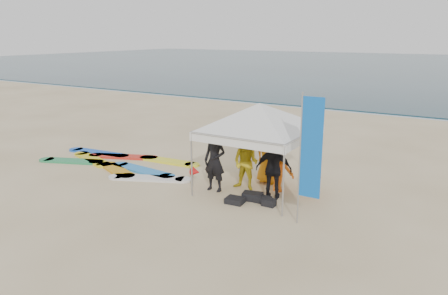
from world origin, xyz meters
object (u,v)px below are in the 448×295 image
object	(u,v)px
surfboard_spread	(120,163)
feather_flag	(310,150)
canopy_tent	(260,103)
person_black_a	(215,161)
marker_pennant	(196,172)
person_orange_a	(279,166)
person_orange_b	(268,154)
person_black_b	(274,169)
person_seated	(315,181)
person_yellow	(246,163)

from	to	relation	value
surfboard_spread	feather_flag	bearing A→B (deg)	-10.68
canopy_tent	feather_flag	xyz separation A→B (m)	(2.16, -1.62, -0.72)
person_black_a	marker_pennant	size ratio (longest dim) A/B	2.93
person_orange_a	person_orange_b	world-z (taller)	person_orange_b
person_orange_a	person_black_b	distance (m)	0.65
person_black_b	person_orange_b	xyz separation A→B (m)	(-0.72, 1.17, 0.06)
person_black_b	canopy_tent	distance (m)	1.94
person_seated	marker_pennant	bearing A→B (deg)	100.24
person_black_b	person_seated	bearing A→B (deg)	-154.60
marker_pennant	person_black_b	bearing A→B (deg)	8.87
person_black_a	person_orange_b	xyz separation A→B (m)	(1.06, 1.48, -0.00)
person_orange_a	person_black_a	bearing A→B (deg)	44.07
person_seated	person_orange_a	bearing A→B (deg)	90.98
person_seated	canopy_tent	world-z (taller)	canopy_tent
person_orange_a	surfboard_spread	size ratio (longest dim) A/B	0.26
feather_flag	person_orange_b	bearing A→B (deg)	132.59
canopy_tent	person_orange_b	bearing A→B (deg)	93.42
person_black_a	person_yellow	xyz separation A→B (m)	(0.74, 0.58, -0.10)
person_black_b	feather_flag	world-z (taller)	feather_flag
person_black_a	person_yellow	distance (m)	0.94
person_black_a	person_orange_b	distance (m)	1.82
person_yellow	marker_pennant	world-z (taller)	person_yellow
person_black_b	surfboard_spread	bearing A→B (deg)	-18.17
surfboard_spread	marker_pennant	bearing A→B (deg)	-8.91
person_orange_a	person_black_b	size ratio (longest dim) A/B	0.90
person_yellow	surfboard_spread	size ratio (longest dim) A/B	0.27
person_black_a	surfboard_spread	size ratio (longest dim) A/B	0.31
person_yellow	person_orange_b	xyz separation A→B (m)	(0.32, 0.90, 0.10)
person_orange_b	person_seated	bearing A→B (deg)	-178.80
person_black_b	person_orange_b	distance (m)	1.37
marker_pennant	surfboard_spread	xyz separation A→B (m)	(-3.77, 0.59, -0.46)
canopy_tent	feather_flag	distance (m)	2.80
person_seated	marker_pennant	world-z (taller)	person_seated
person_black_a	feather_flag	distance (m)	3.54
person_yellow	marker_pennant	xyz separation A→B (m)	(-1.38, -0.65, -0.34)
person_black_a	person_orange_a	bearing A→B (deg)	26.62
person_orange_b	marker_pennant	distance (m)	2.34
person_seated	feather_flag	bearing A→B (deg)	-174.75
person_black_b	surfboard_spread	world-z (taller)	person_black_b
person_black_a	surfboard_spread	xyz separation A→B (m)	(-4.42, 0.52, -0.90)
person_orange_a	marker_pennant	distance (m)	2.55
feather_flag	marker_pennant	size ratio (longest dim) A/B	5.16
person_black_a	person_orange_b	world-z (taller)	person_black_a
person_black_b	feather_flag	distance (m)	2.21
person_orange_a	surfboard_spread	distance (m)	6.16
person_orange_b	person_orange_a	bearing A→B (deg)	151.99
person_seated	surfboard_spread	xyz separation A→B (m)	(-7.14, -0.62, -0.39)
canopy_tent	feather_flag	world-z (taller)	feather_flag
person_yellow	surfboard_spread	world-z (taller)	person_yellow
person_black_a	feather_flag	xyz separation A→B (m)	(3.27, -0.93, 1.00)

